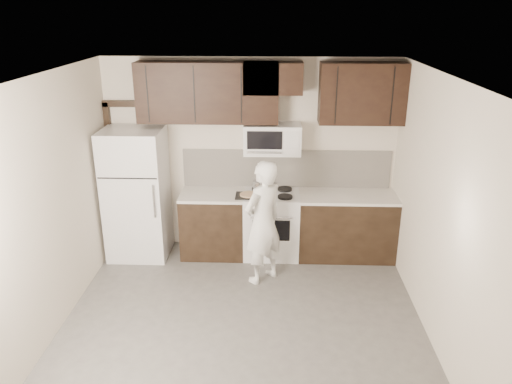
# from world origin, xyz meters

# --- Properties ---
(floor) EXTENTS (4.50, 4.50, 0.00)m
(floor) POSITION_xyz_m (0.00, 0.00, 0.00)
(floor) COLOR #514F4C
(floor) RESTS_ON ground
(back_wall) EXTENTS (4.00, 0.00, 4.00)m
(back_wall) POSITION_xyz_m (0.00, 2.25, 1.35)
(back_wall) COLOR beige
(back_wall) RESTS_ON ground
(ceiling) EXTENTS (4.50, 4.50, 0.00)m
(ceiling) POSITION_xyz_m (0.00, 0.00, 2.70)
(ceiling) COLOR white
(ceiling) RESTS_ON back_wall
(counter_run) EXTENTS (2.95, 0.64, 0.91)m
(counter_run) POSITION_xyz_m (0.60, 1.94, 0.46)
(counter_run) COLOR black
(counter_run) RESTS_ON floor
(stove) EXTENTS (0.76, 0.66, 0.94)m
(stove) POSITION_xyz_m (0.30, 1.94, 0.46)
(stove) COLOR silver
(stove) RESTS_ON floor
(backsplash) EXTENTS (2.90, 0.02, 0.54)m
(backsplash) POSITION_xyz_m (0.50, 2.24, 1.18)
(backsplash) COLOR beige
(backsplash) RESTS_ON counter_run
(upper_cabinets) EXTENTS (3.48, 0.35, 0.78)m
(upper_cabinets) POSITION_xyz_m (0.21, 2.08, 2.28)
(upper_cabinets) COLOR black
(upper_cabinets) RESTS_ON back_wall
(microwave) EXTENTS (0.76, 0.42, 0.40)m
(microwave) POSITION_xyz_m (0.30, 2.06, 1.65)
(microwave) COLOR silver
(microwave) RESTS_ON upper_cabinets
(refrigerator) EXTENTS (0.80, 0.76, 1.80)m
(refrigerator) POSITION_xyz_m (-1.55, 1.89, 0.90)
(refrigerator) COLOR silver
(refrigerator) RESTS_ON floor
(door_trim) EXTENTS (0.50, 0.08, 2.12)m
(door_trim) POSITION_xyz_m (-1.92, 2.21, 1.25)
(door_trim) COLOR black
(door_trim) RESTS_ON floor
(saucepan) EXTENTS (0.30, 0.17, 0.16)m
(saucepan) POSITION_xyz_m (0.12, 2.09, 0.98)
(saucepan) COLOR silver
(saucepan) RESTS_ON stove
(baking_tray) EXTENTS (0.36, 0.27, 0.02)m
(baking_tray) POSITION_xyz_m (-0.00, 1.83, 0.92)
(baking_tray) COLOR black
(baking_tray) RESTS_ON counter_run
(pizza) EXTENTS (0.25, 0.25, 0.02)m
(pizza) POSITION_xyz_m (-0.00, 1.83, 0.94)
(pizza) COLOR #D4B88E
(pizza) RESTS_ON baking_tray
(person) EXTENTS (0.68, 0.68, 1.60)m
(person) POSITION_xyz_m (0.20, 1.22, 0.80)
(person) COLOR silver
(person) RESTS_ON floor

